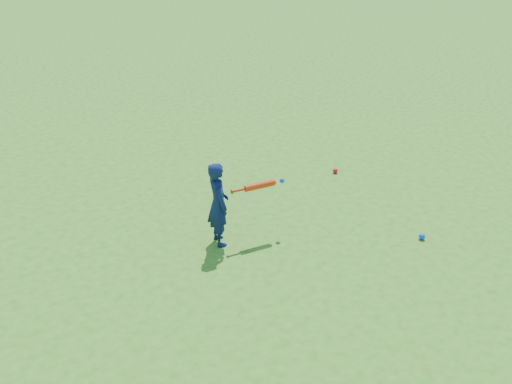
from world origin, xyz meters
TOP-DOWN VIEW (x-y plane):
  - ground at (0.00, 0.00)m, footprint 80.00×80.00m
  - child at (-0.16, 0.17)m, footprint 0.36×0.44m
  - ground_ball_red at (2.41, 0.65)m, footprint 0.08×0.08m
  - ground_ball_blue at (1.79, -1.37)m, footprint 0.08×0.08m
  - bat_swing at (0.37, -0.00)m, footprint 0.70×0.21m

SIDE VIEW (x-z plane):
  - ground at x=0.00m, z-range 0.00..0.00m
  - ground_ball_red at x=2.41m, z-range 0.00..0.08m
  - ground_ball_blue at x=1.79m, z-range 0.00..0.08m
  - child at x=-0.16m, z-range 0.00..1.05m
  - bat_swing at x=0.37m, z-range 0.63..0.71m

